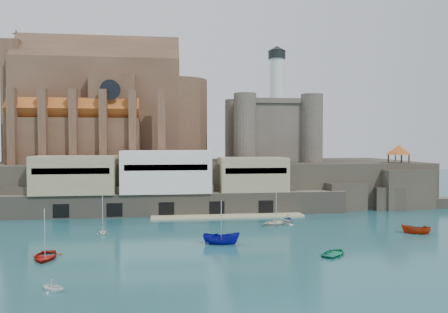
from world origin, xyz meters
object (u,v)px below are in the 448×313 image
Objects in this scene: boat_0 at (45,259)px; pavilion at (399,151)px; castle_keep at (271,128)px; church at (108,111)px; boat_2 at (221,244)px; boat_1 at (53,290)px.

pavilion is at bearing 22.46° from boat_0.
church is at bearing 178.89° from castle_keep.
church reaches higher than castle_keep.
boat_2 is (23.14, 4.89, 0.00)m from boat_0.
pavilion is 55.01m from boat_2.
boat_1 is 0.51× the size of boat_2.
pavilion is 1.13× the size of boat_0.
church is 40.39m from castle_keep.
boat_2 is at bearing -18.79° from boat_1.
boat_1 is 25.73m from boat_2.
castle_keep reaches higher than boat_1.
church is at bearing 83.56° from boat_0.
boat_0 is at bearing -129.24° from castle_keep.
boat_2 is at bearing 6.61° from boat_0.
pavilion is (25.92, -15.08, -5.59)m from castle_keep.
boat_0 is 1.05× the size of boat_2.
boat_0 is at bearing -152.21° from pavilion.
boat_1 is at bearing -142.79° from pavilion.
castle_keep is 30.50m from pavilion.
castle_keep is at bearing -1.11° from church.
boat_0 reaches higher than boat_1.
boat_1 is at bearing -87.18° from church.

